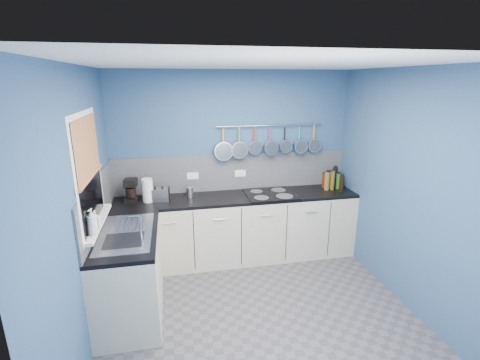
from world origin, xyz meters
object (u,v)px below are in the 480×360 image
object	(u,v)px
coffee_maker	(131,191)
canister	(190,192)
soap_bottle_b	(95,220)
hob	(270,194)
paper_towel	(148,190)
soap_bottle_a	(92,222)
toaster	(159,194)

from	to	relation	value
coffee_maker	canister	xyz separation A→B (m)	(0.73, 0.05, -0.08)
soap_bottle_b	hob	distance (m)	2.25
soap_bottle_b	paper_towel	bearing A→B (deg)	69.77
canister	hob	size ratio (longest dim) A/B	0.20
paper_towel	canister	world-z (taller)	paper_towel
soap_bottle_a	paper_towel	world-z (taller)	soap_bottle_a
coffee_maker	toaster	bearing A→B (deg)	1.15
soap_bottle_a	hob	size ratio (longest dim) A/B	0.37
soap_bottle_b	canister	world-z (taller)	soap_bottle_b
canister	coffee_maker	bearing A→B (deg)	-176.36
soap_bottle_a	soap_bottle_b	bearing A→B (deg)	90.00
hob	paper_towel	bearing A→B (deg)	178.51
soap_bottle_b	toaster	distance (m)	1.23
soap_bottle_b	paper_towel	world-z (taller)	soap_bottle_b
soap_bottle_a	canister	world-z (taller)	soap_bottle_a
soap_bottle_a	coffee_maker	xyz separation A→B (m)	(0.20, 1.25, -0.13)
soap_bottle_a	paper_towel	size ratio (longest dim) A/B	0.81
soap_bottle_b	toaster	world-z (taller)	soap_bottle_b
toaster	soap_bottle_b	bearing A→B (deg)	-107.53
soap_bottle_b	hob	world-z (taller)	soap_bottle_b
paper_towel	coffee_maker	distance (m)	0.21
soap_bottle_b	canister	size ratio (longest dim) A/B	1.35
toaster	canister	distance (m)	0.40
soap_bottle_b	soap_bottle_a	bearing A→B (deg)	-90.00
soap_bottle_a	hob	bearing A→B (deg)	30.71
paper_towel	coffee_maker	size ratio (longest dim) A/B	1.02
soap_bottle_b	toaster	bearing A→B (deg)	63.98
coffee_maker	toaster	world-z (taller)	coffee_maker
coffee_maker	toaster	size ratio (longest dim) A/B	1.15
coffee_maker	toaster	distance (m)	0.34
paper_towel	hob	xyz separation A→B (m)	(1.58, -0.04, -0.14)
coffee_maker	hob	world-z (taller)	coffee_maker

